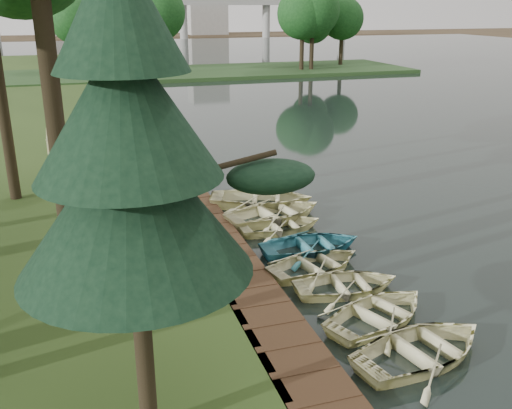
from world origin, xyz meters
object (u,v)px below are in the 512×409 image
object	(u,v)px
pine_tree	(129,150)
rowboat_1	(380,310)
rowboat_2	(347,282)
rowboat_0	(424,346)
stored_rowboat	(62,185)
boardwalk	(231,262)

from	to	relation	value
pine_tree	rowboat_1	bearing A→B (deg)	21.65
rowboat_1	rowboat_2	size ratio (longest dim) A/B	1.08
rowboat_0	stored_rowboat	world-z (taller)	stored_rowboat
boardwalk	rowboat_0	bearing A→B (deg)	-65.29
rowboat_2	pine_tree	bearing A→B (deg)	128.08
rowboat_0	rowboat_2	bearing A→B (deg)	-9.12
rowboat_1	pine_tree	bearing A→B (deg)	89.84
boardwalk	rowboat_1	bearing A→B (deg)	-58.54
boardwalk	rowboat_1	world-z (taller)	rowboat_1
rowboat_1	stored_rowboat	world-z (taller)	stored_rowboat
boardwalk	rowboat_2	size ratio (longest dim) A/B	5.32
rowboat_0	rowboat_1	world-z (taller)	rowboat_0
boardwalk	rowboat_1	size ratio (longest dim) A/B	4.95
pine_tree	boardwalk	bearing A→B (deg)	63.52
rowboat_2	stored_rowboat	distance (m)	13.33
rowboat_1	pine_tree	xyz separation A→B (m)	(-6.07, -2.41, 5.17)
boardwalk	stored_rowboat	size ratio (longest dim) A/B	5.31
boardwalk	rowboat_1	xyz separation A→B (m)	(2.68, -4.38, 0.23)
rowboat_1	pine_tree	world-z (taller)	pine_tree
boardwalk	rowboat_0	world-z (taller)	rowboat_0
rowboat_2	pine_tree	world-z (taller)	pine_tree
stored_rowboat	boardwalk	bearing A→B (deg)	-143.02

